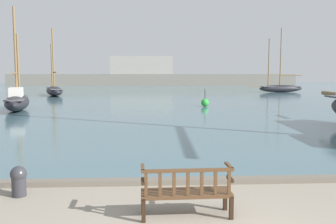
{
  "coord_description": "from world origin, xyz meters",
  "views": [
    {
      "loc": [
        -0.86,
        -4.53,
        2.57
      ],
      "look_at": [
        -0.1,
        10.0,
        1.0
      ],
      "focal_mm": 40.0,
      "sensor_mm": 36.0,
      "label": 1
    }
  ],
  "objects_px": {
    "sailboat_nearest_starboard": "(54,90)",
    "channel_buoy": "(205,103)",
    "mooring_bollard": "(19,180)",
    "sailboat_distant_harbor": "(281,88)",
    "sailboat_mid_starboard": "(17,101)",
    "park_bench": "(186,191)"
  },
  "relations": [
    {
      "from": "sailboat_mid_starboard",
      "to": "sailboat_distant_harbor",
      "type": "height_order",
      "value": "sailboat_distant_harbor"
    },
    {
      "from": "sailboat_mid_starboard",
      "to": "channel_buoy",
      "type": "height_order",
      "value": "sailboat_mid_starboard"
    },
    {
      "from": "sailboat_mid_starboard",
      "to": "sailboat_distant_harbor",
      "type": "relative_size",
      "value": 0.86
    },
    {
      "from": "channel_buoy",
      "to": "sailboat_nearest_starboard",
      "type": "bearing_deg",
      "value": 136.92
    },
    {
      "from": "sailboat_distant_harbor",
      "to": "channel_buoy",
      "type": "height_order",
      "value": "sailboat_distant_harbor"
    },
    {
      "from": "park_bench",
      "to": "channel_buoy",
      "type": "xyz_separation_m",
      "value": [
        3.39,
        20.2,
        -0.1
      ]
    },
    {
      "from": "sailboat_nearest_starboard",
      "to": "mooring_bollard",
      "type": "relative_size",
      "value": 10.91
    },
    {
      "from": "sailboat_mid_starboard",
      "to": "mooring_bollard",
      "type": "relative_size",
      "value": 10.4
    },
    {
      "from": "park_bench",
      "to": "sailboat_mid_starboard",
      "type": "height_order",
      "value": "sailboat_mid_starboard"
    },
    {
      "from": "sailboat_nearest_starboard",
      "to": "channel_buoy",
      "type": "height_order",
      "value": "sailboat_nearest_starboard"
    },
    {
      "from": "sailboat_mid_starboard",
      "to": "sailboat_distant_harbor",
      "type": "distance_m",
      "value": 31.75
    },
    {
      "from": "sailboat_mid_starboard",
      "to": "channel_buoy",
      "type": "distance_m",
      "value": 12.7
    },
    {
      "from": "sailboat_distant_harbor",
      "to": "mooring_bollard",
      "type": "height_order",
      "value": "sailboat_distant_harbor"
    },
    {
      "from": "mooring_bollard",
      "to": "channel_buoy",
      "type": "xyz_separation_m",
      "value": [
        6.74,
        18.92,
        0.02
      ]
    },
    {
      "from": "park_bench",
      "to": "sailboat_distant_harbor",
      "type": "xyz_separation_m",
      "value": [
        15.39,
        38.29,
        0.19
      ]
    },
    {
      "from": "sailboat_nearest_starboard",
      "to": "mooring_bollard",
      "type": "bearing_deg",
      "value": -77.4
    },
    {
      "from": "mooring_bollard",
      "to": "sailboat_nearest_starboard",
      "type": "bearing_deg",
      "value": 102.6
    },
    {
      "from": "sailboat_mid_starboard",
      "to": "mooring_bollard",
      "type": "distance_m",
      "value": 17.83
    },
    {
      "from": "sailboat_distant_harbor",
      "to": "mooring_bollard",
      "type": "xyz_separation_m",
      "value": [
        -18.75,
        -37.01,
        -0.31
      ]
    },
    {
      "from": "park_bench",
      "to": "sailboat_mid_starboard",
      "type": "relative_size",
      "value": 0.24
    },
    {
      "from": "sailboat_distant_harbor",
      "to": "mooring_bollard",
      "type": "relative_size",
      "value": 12.12
    },
    {
      "from": "channel_buoy",
      "to": "sailboat_distant_harbor",
      "type": "bearing_deg",
      "value": 56.43
    }
  ]
}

